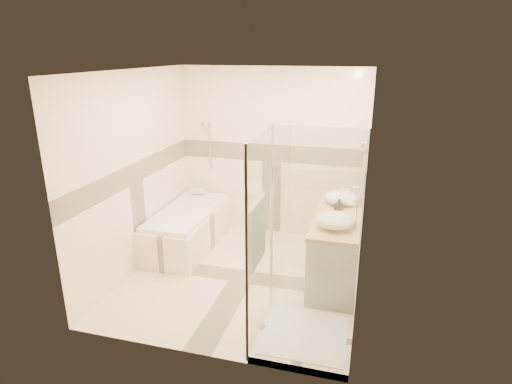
% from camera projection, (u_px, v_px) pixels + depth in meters
% --- Properties ---
extents(room, '(2.82, 3.02, 2.52)m').
position_uv_depth(room, '(247.00, 181.00, 4.99)').
color(room, beige).
rests_on(room, ground).
extents(bathtub, '(0.75, 1.70, 0.56)m').
position_uv_depth(bathtub, '(188.00, 226.00, 6.14)').
color(bathtub, '#F7E1C5').
rests_on(bathtub, ground).
extents(vanity, '(0.58, 1.62, 0.85)m').
position_uv_depth(vanity, '(338.00, 246.00, 5.24)').
color(vanity, white).
rests_on(vanity, ground).
extents(shower_enclosure, '(0.96, 0.93, 2.04)m').
position_uv_depth(shower_enclosure, '(296.00, 290.00, 4.13)').
color(shower_enclosure, '#F7E1C5').
rests_on(shower_enclosure, ground).
extents(vessel_sink_near, '(0.42, 0.42, 0.17)m').
position_uv_depth(vessel_sink_near, '(341.00, 197.00, 5.42)').
color(vessel_sink_near, white).
rests_on(vessel_sink_near, vanity).
extents(vessel_sink_far, '(0.42, 0.42, 0.17)m').
position_uv_depth(vessel_sink_far, '(335.00, 220.00, 4.69)').
color(vessel_sink_far, white).
rests_on(vessel_sink_far, vanity).
extents(faucet_near, '(0.10, 0.03, 0.25)m').
position_uv_depth(faucet_near, '(359.00, 194.00, 5.35)').
color(faucet_near, silver).
rests_on(faucet_near, vanity).
extents(faucet_far, '(0.13, 0.03, 0.31)m').
position_uv_depth(faucet_far, '(356.00, 214.00, 4.61)').
color(faucet_far, silver).
rests_on(faucet_far, vanity).
extents(amenity_bottle_a, '(0.10, 0.10, 0.17)m').
position_uv_depth(amenity_bottle_a, '(339.00, 206.00, 5.11)').
color(amenity_bottle_a, black).
rests_on(amenity_bottle_a, vanity).
extents(amenity_bottle_b, '(0.13, 0.13, 0.14)m').
position_uv_depth(amenity_bottle_b, '(339.00, 204.00, 5.24)').
color(amenity_bottle_b, black).
rests_on(amenity_bottle_b, vanity).
extents(folded_towels, '(0.16, 0.24, 0.07)m').
position_uv_depth(folded_towels, '(343.00, 193.00, 5.74)').
color(folded_towels, silver).
rests_on(folded_towels, vanity).
extents(rolled_towel, '(0.22, 0.10, 0.10)m').
position_uv_depth(rolled_towel, '(198.00, 191.00, 6.67)').
color(rolled_towel, silver).
rests_on(rolled_towel, bathtub).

